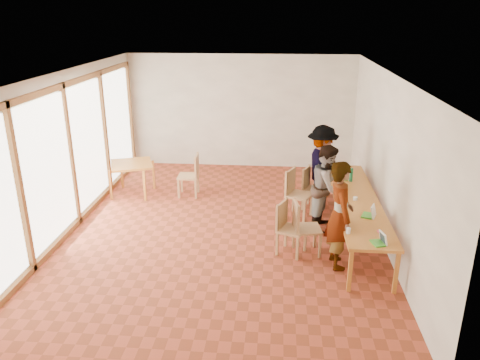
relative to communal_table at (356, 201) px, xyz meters
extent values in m
plane|color=#A13F27|center=(-2.50, 0.08, -0.70)|extent=(8.00, 8.00, 0.00)
cube|color=white|center=(-2.50, 4.08, 0.80)|extent=(6.00, 0.10, 3.00)
cube|color=white|center=(-2.50, -3.92, 0.80)|extent=(6.00, 0.10, 3.00)
cube|color=white|center=(0.50, 0.08, 0.80)|extent=(0.10, 8.00, 3.00)
cube|color=white|center=(-5.46, 0.08, 0.80)|extent=(0.10, 8.00, 3.00)
cube|color=white|center=(-2.50, 0.08, 2.32)|extent=(6.00, 8.00, 0.04)
cube|color=#C5792B|center=(0.00, 0.00, 0.02)|extent=(0.80, 4.00, 0.05)
cube|color=#C5792B|center=(-0.34, -1.94, -0.35)|extent=(0.06, 0.06, 0.70)
cube|color=#C5792B|center=(-0.34, 1.94, -0.35)|extent=(0.06, 0.06, 0.70)
cube|color=#C5792B|center=(0.34, -1.94, -0.35)|extent=(0.06, 0.06, 0.70)
cube|color=#C5792B|center=(0.34, 1.94, -0.35)|extent=(0.06, 0.06, 0.70)
cube|color=#C5792B|center=(-4.81, 1.73, 0.02)|extent=(0.90, 0.90, 0.05)
cube|color=#C5792B|center=(-5.20, 1.34, -0.35)|extent=(0.05, 0.05, 0.70)
cube|color=#C5792B|center=(-5.20, 2.12, -0.35)|extent=(0.05, 0.05, 0.70)
cube|color=#C5792B|center=(-4.42, 1.34, -0.35)|extent=(0.05, 0.05, 0.70)
cube|color=#C5792B|center=(-4.42, 2.12, -0.35)|extent=(0.05, 0.05, 0.70)
cube|color=tan|center=(-0.93, -0.78, -0.24)|extent=(0.52, 0.52, 0.04)
cube|color=tan|center=(-1.13, -0.81, 0.02)|extent=(0.11, 0.46, 0.48)
cube|color=tan|center=(-1.20, -0.81, -0.25)|extent=(0.58, 0.58, 0.04)
cube|color=tan|center=(-1.38, -0.74, 0.00)|extent=(0.21, 0.42, 0.46)
cube|color=tan|center=(-1.02, 0.76, -0.22)|extent=(0.62, 0.62, 0.04)
cube|color=tan|center=(-1.21, 0.85, 0.04)|extent=(0.23, 0.45, 0.49)
cube|color=tan|center=(-0.68, 1.22, -0.27)|extent=(0.55, 0.55, 0.04)
cube|color=tan|center=(-0.86, 1.29, -0.02)|extent=(0.20, 0.41, 0.45)
cube|color=tan|center=(-3.51, 1.75, -0.24)|extent=(0.47, 0.47, 0.04)
cube|color=tan|center=(-3.31, 1.76, 0.02)|extent=(0.06, 0.46, 0.48)
imported|color=gray|center=(-0.45, -1.15, 0.21)|extent=(0.53, 0.73, 1.83)
imported|color=gray|center=(-0.50, 0.31, 0.13)|extent=(0.86, 0.97, 1.67)
imported|color=gray|center=(-0.53, 1.47, 0.19)|extent=(0.74, 1.19, 1.78)
cube|color=green|center=(0.05, -1.80, 0.06)|extent=(0.22, 0.26, 0.02)
cube|color=white|center=(0.13, -1.78, 0.14)|extent=(0.12, 0.22, 0.19)
cube|color=green|center=(0.07, -0.79, 0.06)|extent=(0.26, 0.30, 0.03)
cube|color=white|center=(0.16, -0.82, 0.15)|extent=(0.15, 0.24, 0.21)
cube|color=green|center=(-0.11, 1.09, 0.06)|extent=(0.21, 0.28, 0.03)
cube|color=white|center=(-0.02, 1.08, 0.16)|extent=(0.10, 0.25, 0.22)
imported|color=gold|center=(-0.31, 1.57, 0.09)|extent=(0.13, 0.13, 0.09)
cylinder|color=#18693B|center=(0.02, 0.93, 0.19)|extent=(0.07, 0.07, 0.28)
cylinder|color=silver|center=(-0.34, -1.48, 0.09)|extent=(0.07, 0.07, 0.09)
cylinder|color=white|center=(-0.03, -0.08, 0.08)|extent=(0.08, 0.08, 0.06)
cube|color=#C42E49|center=(0.15, -1.39, 0.05)|extent=(0.05, 0.10, 0.01)
cube|color=black|center=(-0.04, 1.63, 0.09)|extent=(0.16, 0.26, 0.09)
camera|label=1|loc=(-1.47, -8.20, 3.34)|focal=35.00mm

